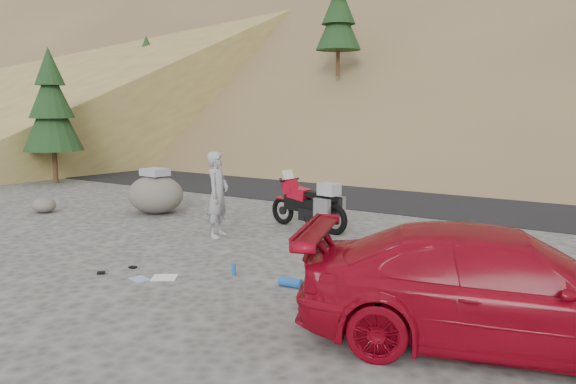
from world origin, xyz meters
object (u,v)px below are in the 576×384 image
at_px(motorcycle, 311,205).
at_px(red_car, 499,345).
at_px(boulder, 156,194).
at_px(man, 219,237).

height_order(motorcycle, red_car, motorcycle).
bearing_deg(boulder, motorcycle, 6.25).
height_order(man, red_car, man).
distance_m(motorcycle, red_car, 6.79).
bearing_deg(motorcycle, boulder, -163.14).
relative_size(red_car, boulder, 2.53).
relative_size(motorcycle, boulder, 1.19).
bearing_deg(man, motorcycle, -54.34).
height_order(red_car, boulder, boulder).
distance_m(motorcycle, man, 2.29).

